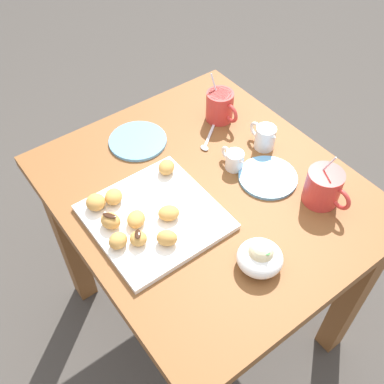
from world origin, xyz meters
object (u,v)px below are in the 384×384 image
beignet_5 (166,167)px  ice_cream_bowl (260,257)px  cream_pitcher_white (265,136)px  beignet_3 (136,219)px  beignet_0 (169,213)px  beignet_4 (114,197)px  beignet_2 (96,202)px  beignet_6 (138,239)px  saucer_sky_left (268,177)px  saucer_sky_right (138,141)px  dining_table (206,223)px  coffee_mug_red_right (324,186)px  beignet_7 (118,241)px  pastry_plate_square (155,217)px  chocolate_sauce_pitcher (234,159)px  coffee_mug_red_left (220,105)px  beignet_1 (167,238)px  beignet_8 (111,221)px

beignet_5 → ice_cream_bowl: bearing=1.1°
cream_pitcher_white → beignet_3: cream_pitcher_white is taller
beignet_0 → beignet_4: 0.16m
beignet_2 → beignet_6: beignet_2 is taller
saucer_sky_left → beignet_6: size_ratio=3.89×
ice_cream_bowl → beignet_0: ice_cream_bowl is taller
beignet_4 → saucer_sky_right: bearing=134.0°
saucer_sky_left → beignet_4: beignet_4 is taller
cream_pitcher_white → beignet_2: bearing=-98.3°
dining_table → ice_cream_bowl: ice_cream_bowl is taller
coffee_mug_red_right → beignet_3: (-0.22, -0.44, -0.02)m
dining_table → saucer_sky_right: saucer_sky_right is taller
beignet_2 → beignet_6: size_ratio=1.20×
coffee_mug_red_right → saucer_sky_right: coffee_mug_red_right is taller
beignet_3 → beignet_7: bearing=-65.3°
cream_pitcher_white → beignet_4: bearing=-97.9°
coffee_mug_red_right → beignet_3: bearing=-116.1°
pastry_plate_square → beignet_4: beignet_4 is taller
chocolate_sauce_pitcher → beignet_5: 0.19m
coffee_mug_red_left → beignet_1: 0.52m
pastry_plate_square → coffee_mug_red_left: 0.45m
beignet_2 → beignet_7: 0.14m
pastry_plate_square → chocolate_sauce_pitcher: 0.29m
dining_table → beignet_8: 0.34m
coffee_mug_red_right → saucer_sky_left: coffee_mug_red_right is taller
ice_cream_bowl → beignet_5: (-0.38, -0.01, -0.00)m
ice_cream_bowl → beignet_5: 0.38m
dining_table → chocolate_sauce_pitcher: (-0.02, 0.11, 0.19)m
beignet_4 → beignet_5: (-0.01, 0.17, 0.00)m
saucer_sky_left → coffee_mug_red_left: bearing=168.6°
cream_pitcher_white → beignet_5: size_ratio=2.01×
chocolate_sauce_pitcher → beignet_2: size_ratio=1.81×
beignet_7 → ice_cream_bowl: bearing=45.4°
chocolate_sauce_pitcher → beignet_6: (0.07, -0.37, 0.00)m
saucer_sky_right → beignet_3: beignet_3 is taller
ice_cream_bowl → saucer_sky_left: (-0.20, 0.21, -0.03)m
pastry_plate_square → coffee_mug_red_right: bearing=61.7°
coffee_mug_red_left → beignet_1: size_ratio=2.85×
beignet_0 → beignet_2: size_ratio=1.07×
pastry_plate_square → beignet_2: beignet_2 is taller
dining_table → saucer_sky_right: 0.32m
pastry_plate_square → coffee_mug_red_left: (-0.22, 0.39, 0.04)m
coffee_mug_red_right → beignet_3: 0.49m
saucer_sky_left → saucer_sky_right: (-0.35, -0.21, 0.00)m
chocolate_sauce_pitcher → beignet_6: 0.37m
dining_table → pastry_plate_square: 0.24m
cream_pitcher_white → beignet_6: bearing=-80.2°
coffee_mug_red_right → beignet_8: bearing=-116.5°
beignet_2 → cream_pitcher_white: bearing=81.7°
beignet_8 → chocolate_sauce_pitcher: bearing=88.0°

